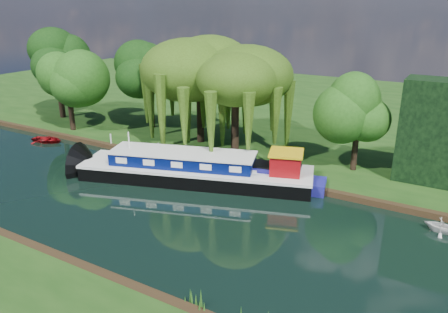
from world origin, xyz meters
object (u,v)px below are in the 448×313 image
Objects in this scene: dutch_barge at (197,170)px; narrowboat at (241,174)px; red_dinghy at (48,142)px; white_cruiser at (441,232)px.

dutch_barge is 3.55m from narrowboat.
dutch_barge is 5.77× the size of red_dinghy.
narrowboat is (3.20, 1.52, -0.29)m from dutch_barge.
narrowboat is at bearing 7.55° from dutch_barge.
narrowboat is 14.89m from white_cruiser.
white_cruiser is (18.06, 0.78, -0.98)m from dutch_barge.
dutch_barge is 18.10m from white_cruiser.
narrowboat is 22.58m from red_dinghy.
white_cruiser is (14.86, -0.74, -0.70)m from narrowboat.
red_dinghy is (-19.36, 0.89, -0.98)m from dutch_barge.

